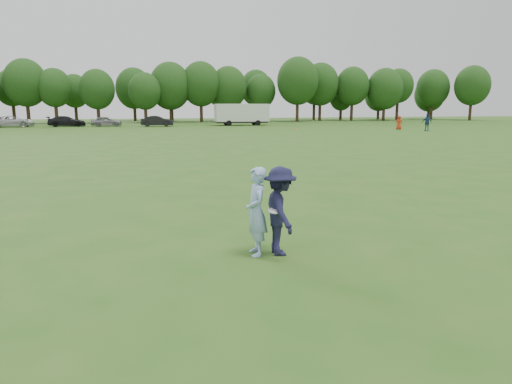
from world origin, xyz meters
TOP-DOWN VIEW (x-y plane):
  - ground at (0.00, 0.00)m, footprint 200.00×200.00m
  - thrower at (-0.47, -0.07)m, footprint 0.43×0.65m
  - defender at (0.01, -0.16)m, footprint 0.69×1.17m
  - player_far_b at (30.00, 38.79)m, footprint 1.05×1.24m
  - player_far_c at (28.34, 42.05)m, footprint 1.00×0.97m
  - car_c at (-19.71, 61.42)m, footprint 5.63×2.71m
  - car_d at (-12.71, 61.16)m, footprint 5.24×2.47m
  - car_e at (-7.27, 60.30)m, footprint 4.28×1.77m
  - car_f at (-0.24, 58.58)m, footprint 4.70×2.08m
  - field_cone at (15.98, 45.16)m, footprint 0.28×0.28m
  - disc_in_play at (-0.17, -0.36)m, footprint 0.33×0.33m
  - cargo_trailer at (12.26, 59.21)m, footprint 9.00×2.75m
  - treeline at (2.81, 76.90)m, footprint 130.35×18.39m

SIDE VIEW (x-z plane):
  - ground at x=0.00m, z-range 0.00..0.00m
  - field_cone at x=15.98m, z-range 0.00..0.30m
  - car_e at x=-7.27m, z-range 0.00..1.45m
  - car_d at x=-12.71m, z-range 0.00..1.48m
  - car_f at x=-0.24m, z-range 0.00..1.50m
  - car_c at x=-19.71m, z-range 0.00..1.55m
  - player_far_c at x=28.34m, z-range 0.00..1.74m
  - thrower at x=-0.47m, z-range 0.00..1.78m
  - defender at x=0.01m, z-range 0.00..1.79m
  - disc_in_play at x=-0.17m, z-range 0.91..1.00m
  - player_far_b at x=30.00m, z-range 0.00..1.99m
  - cargo_trailer at x=12.26m, z-range 0.18..3.38m
  - treeline at x=2.81m, z-range 0.39..12.13m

